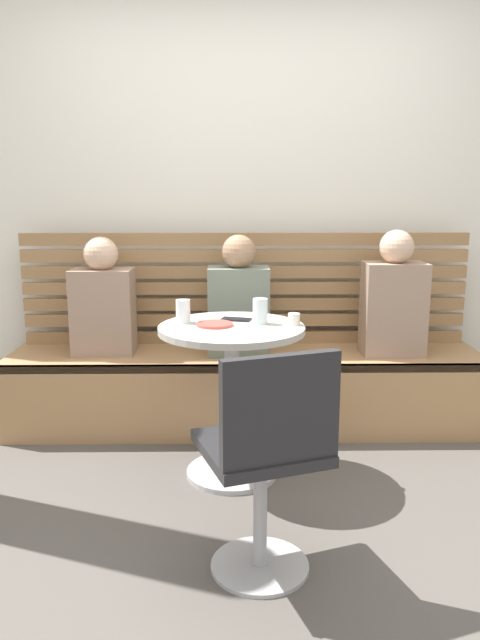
% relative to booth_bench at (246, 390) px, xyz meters
% --- Properties ---
extents(ground, '(8.00, 8.00, 0.00)m').
position_rel_booth_bench_xyz_m(ground, '(0.00, -1.20, -0.22)').
color(ground, '#514C47').
extents(back_wall, '(5.20, 0.10, 2.90)m').
position_rel_booth_bench_xyz_m(back_wall, '(0.00, 0.44, 1.23)').
color(back_wall, white).
rests_on(back_wall, ground).
extents(booth_bench, '(2.70, 0.52, 0.44)m').
position_rel_booth_bench_xyz_m(booth_bench, '(0.00, 0.00, 0.00)').
color(booth_bench, '#A87C51').
rests_on(booth_bench, ground).
extents(booth_backrest, '(2.65, 0.04, 0.67)m').
position_rel_booth_bench_xyz_m(booth_backrest, '(0.00, 0.24, 0.56)').
color(booth_backrest, '#9A7249').
rests_on(booth_backrest, booth_bench).
extents(cafe_table, '(0.68, 0.68, 0.74)m').
position_rel_booth_bench_xyz_m(cafe_table, '(-0.08, -0.62, 0.30)').
color(cafe_table, '#ADADB2').
rests_on(cafe_table, ground).
extents(white_chair, '(0.51, 0.51, 0.85)m').
position_rel_booth_bench_xyz_m(white_chair, '(0.04, -1.43, 0.24)').
color(white_chair, '#ADADB2').
rests_on(white_chair, ground).
extents(person_adult, '(0.34, 0.22, 0.70)m').
position_rel_booth_bench_xyz_m(person_adult, '(0.83, -0.02, 0.53)').
color(person_adult, '#9E7F6B').
rests_on(person_adult, booth_bench).
extents(person_child_left, '(0.34, 0.22, 0.68)m').
position_rel_booth_bench_xyz_m(person_child_left, '(-0.04, -0.00, 0.52)').
color(person_child_left, slate).
rests_on(person_child_left, booth_bench).
extents(person_child_middle, '(0.34, 0.22, 0.66)m').
position_rel_booth_bench_xyz_m(person_child_middle, '(-0.80, 0.02, 0.51)').
color(person_child_middle, '#9E7F6B').
rests_on(person_child_middle, booth_bench).
extents(cup_glass_tall, '(0.07, 0.07, 0.12)m').
position_rel_booth_bench_xyz_m(cup_glass_tall, '(0.05, -0.58, 0.58)').
color(cup_glass_tall, silver).
rests_on(cup_glass_tall, cafe_table).
extents(cup_espresso_small, '(0.06, 0.06, 0.05)m').
position_rel_booth_bench_xyz_m(cup_espresso_small, '(0.21, -0.61, 0.55)').
color(cup_espresso_small, silver).
rests_on(cup_espresso_small, cafe_table).
extents(cup_water_clear, '(0.07, 0.07, 0.11)m').
position_rel_booth_bench_xyz_m(cup_water_clear, '(-0.31, -0.55, 0.57)').
color(cup_water_clear, white).
rests_on(cup_water_clear, cafe_table).
extents(plate_small, '(0.17, 0.17, 0.01)m').
position_rel_booth_bench_xyz_m(plate_small, '(-0.16, -0.61, 0.52)').
color(plate_small, '#DB4C42').
rests_on(plate_small, cafe_table).
extents(phone_on_table, '(0.15, 0.11, 0.01)m').
position_rel_booth_bench_xyz_m(phone_on_table, '(-0.06, -0.49, 0.52)').
color(phone_on_table, black).
rests_on(phone_on_table, cafe_table).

